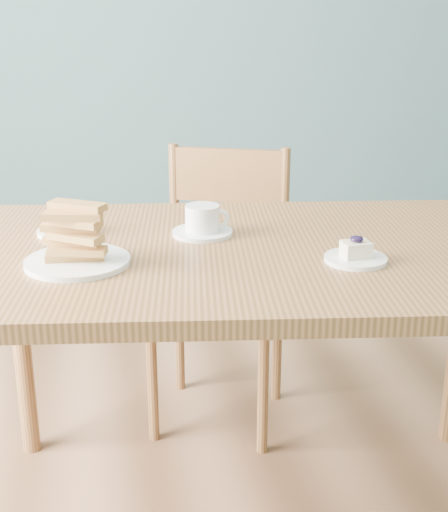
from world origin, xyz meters
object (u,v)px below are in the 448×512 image
(coffee_cup, at_px, (203,222))
(biscotti_plate, at_px, (76,244))
(cheesecake_plate_near, at_px, (356,255))
(cheesecake_plate_far, at_px, (67,227))
(dining_table, at_px, (255,278))
(dining_chair, at_px, (220,287))

(coffee_cup, bearing_deg, biscotti_plate, -136.80)
(biscotti_plate, bearing_deg, coffee_cup, 27.50)
(cheesecake_plate_near, xyz_separation_m, coffee_cup, (-0.31, 0.27, 0.02))
(cheesecake_plate_far, bearing_deg, biscotti_plate, -84.52)
(dining_table, relative_size, dining_chair, 1.74)
(dining_table, xyz_separation_m, biscotti_plate, (-0.43, -0.04, 0.13))
(cheesecake_plate_near, distance_m, biscotti_plate, 0.65)
(coffee_cup, distance_m, biscotti_plate, 0.36)
(biscotti_plate, bearing_deg, dining_table, 5.25)
(cheesecake_plate_far, distance_m, biscotti_plate, 0.25)
(cheesecake_plate_far, relative_size, coffee_cup, 1.00)
(cheesecake_plate_near, xyz_separation_m, cheesecake_plate_far, (-0.66, 0.36, 0.00))
(coffee_cup, xyz_separation_m, biscotti_plate, (-0.32, -0.17, 0.02))
(dining_chair, relative_size, cheesecake_plate_far, 5.96)
(coffee_cup, bearing_deg, dining_chair, 89.05)
(cheesecake_plate_far, height_order, biscotti_plate, biscotti_plate)
(dining_table, distance_m, dining_chair, 0.63)
(coffee_cup, bearing_deg, cheesecake_plate_far, -177.35)
(dining_chair, height_order, biscotti_plate, biscotti_plate)
(dining_table, bearing_deg, cheesecake_plate_near, -26.97)
(cheesecake_plate_far, xyz_separation_m, coffee_cup, (0.35, -0.08, 0.02))
(dining_chair, bearing_deg, cheesecake_plate_near, -53.19)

